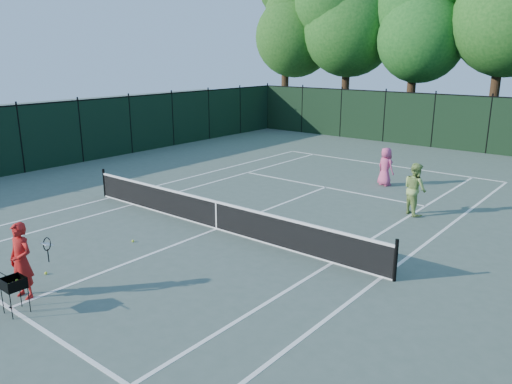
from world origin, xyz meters
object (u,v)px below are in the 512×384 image
Objects in this scene: player_green at (415,189)px; ball_hopper at (14,284)px; loose_ball_near_cart at (46,273)px; loose_ball_midcourt at (133,241)px; player_pink at (386,167)px; coach at (22,261)px.

ball_hopper is (-3.79, -11.65, -0.21)m from player_green.
loose_ball_near_cart is 1.00× the size of loose_ball_midcourt.
player_pink is at bearing -15.20° from player_green.
player_green is at bearing 150.02° from player_pink.
coach is 25.41× the size of loose_ball_midcourt.
loose_ball_midcourt is (-1.42, 4.05, -0.63)m from ball_hopper.
player_green reaches higher than loose_ball_midcourt.
ball_hopper is at bearing -49.53° from coach.
player_pink is 0.89× the size of player_green.
player_green is (2.42, -2.95, 0.10)m from player_pink.
loose_ball_near_cart is (-5.10, -10.30, -0.84)m from player_green.
player_green reaches higher than coach.
loose_ball_near_cart is at bearing 134.95° from ball_hopper.
loose_ball_midcourt is at bearing 94.33° from coach.
player_pink reaches higher than loose_ball_near_cart.
loose_ball_midcourt is (-0.87, 3.58, -0.83)m from coach.
ball_hopper reaches higher than loose_ball_near_cart.
coach is at bearing 140.51° from ball_hopper.
loose_ball_midcourt is at bearing 92.36° from loose_ball_near_cart.
player_pink is 22.97× the size of loose_ball_near_cart.
ball_hopper is 11.67× the size of loose_ball_midcourt.
player_pink reaches higher than loose_ball_midcourt.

